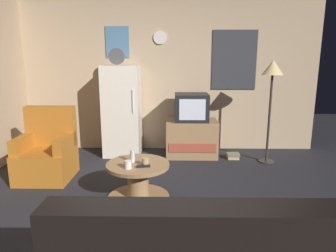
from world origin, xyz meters
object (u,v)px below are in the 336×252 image
object	(u,v)px
book_stack	(233,156)
wine_glass	(133,156)
tv_stand	(191,138)
standing_lamp	(272,76)
armchair	(47,154)
crt_tv	(191,107)
remote_control	(143,166)
mug_ceramic_tan	(145,162)
coffee_table	(138,182)
fridge	(122,110)
mug_ceramic_white	(128,165)

from	to	relation	value
book_stack	wine_glass	bearing A→B (deg)	-134.51
tv_stand	standing_lamp	distance (m)	1.61
wine_glass	armchair	xyz separation A→B (m)	(-1.26, 0.64, -0.18)
crt_tv	remote_control	bearing A→B (deg)	-109.35
mug_ceramic_tan	remote_control	xyz separation A→B (m)	(-0.02, -0.05, -0.03)
coffee_table	book_stack	world-z (taller)	coffee_table
fridge	mug_ceramic_white	size ratio (longest dim) A/B	19.67
fridge	book_stack	bearing A→B (deg)	-7.89
remote_control	tv_stand	bearing A→B (deg)	60.58
standing_lamp	armchair	distance (m)	3.43
coffee_table	mug_ceramic_white	bearing A→B (deg)	-116.86
mug_ceramic_white	coffee_table	bearing A→B (deg)	63.14
fridge	crt_tv	xyz separation A→B (m)	(1.16, -0.11, 0.07)
standing_lamp	tv_stand	bearing A→B (deg)	165.68
wine_glass	book_stack	world-z (taller)	wine_glass
mug_ceramic_tan	book_stack	distance (m)	2.09
remote_control	armchair	size ratio (longest dim) A/B	0.16
fridge	book_stack	distance (m)	1.99
armchair	tv_stand	bearing A→B (deg)	25.81
mug_ceramic_white	standing_lamp	bearing A→B (deg)	37.74
standing_lamp	mug_ceramic_white	distance (m)	2.64
standing_lamp	mug_ceramic_white	world-z (taller)	standing_lamp
book_stack	mug_ceramic_white	bearing A→B (deg)	-131.32
mug_ceramic_white	mug_ceramic_tan	size ratio (longest dim) A/B	1.00
fridge	wine_glass	distance (m)	1.79
mug_ceramic_white	mug_ceramic_tan	distance (m)	0.20
tv_stand	mug_ceramic_tan	bearing A→B (deg)	-109.60
standing_lamp	wine_glass	world-z (taller)	standing_lamp
coffee_table	standing_lamp	bearing A→B (deg)	35.73
standing_lamp	wine_glass	size ratio (longest dim) A/B	10.60
tv_stand	mug_ceramic_tan	distance (m)	1.84
tv_stand	armchair	size ratio (longest dim) A/B	0.88
coffee_table	armchair	size ratio (longest dim) A/B	0.75
crt_tv	remote_control	distance (m)	1.92
crt_tv	mug_ceramic_tan	distance (m)	1.86
tv_stand	standing_lamp	size ratio (longest dim) A/B	0.53
tv_stand	remote_control	world-z (taller)	tv_stand
tv_stand	wine_glass	distance (m)	1.81
coffee_table	mug_ceramic_tan	distance (m)	0.29
wine_glass	fridge	bearing A→B (deg)	102.85
coffee_table	armchair	bearing A→B (deg)	153.02
mug_ceramic_tan	armchair	distance (m)	1.61
coffee_table	mug_ceramic_white	distance (m)	0.33
wine_glass	armchair	distance (m)	1.42
fridge	armchair	bearing A→B (deg)	-128.50
coffee_table	book_stack	xyz separation A→B (m)	(1.39, 1.51, -0.17)
tv_stand	mug_ceramic_white	size ratio (longest dim) A/B	9.33
mug_ceramic_white	book_stack	xyz separation A→B (m)	(1.47, 1.67, -0.44)
fridge	armchair	world-z (taller)	fridge
standing_lamp	fridge	bearing A→B (deg)	170.16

